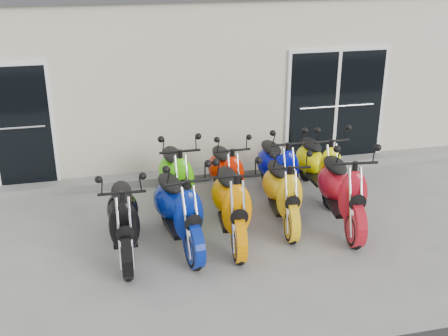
{
  "coord_description": "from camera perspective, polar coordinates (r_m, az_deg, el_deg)",
  "views": [
    {
      "loc": [
        -1.93,
        -7.59,
        4.16
      ],
      "look_at": [
        0.0,
        0.6,
        0.75
      ],
      "focal_mm": 45.0,
      "sensor_mm": 36.0,
      "label": 1
    }
  ],
  "objects": [
    {
      "name": "scooter_front_red",
      "position": [
        8.76,
        11.99,
        -1.26
      ],
      "size": [
        1.01,
        2.15,
        1.53
      ],
      "primitive_type": null,
      "rotation": [
        0.0,
        0.0,
        -0.13
      ],
      "color": "#AE111F",
      "rests_on": "ground"
    },
    {
      "name": "scooter_back_green",
      "position": [
        9.14,
        -4.88,
        -0.02
      ],
      "size": [
        0.74,
        2.0,
        1.47
      ],
      "primitive_type": null,
      "rotation": [
        0.0,
        0.0,
        0.01
      ],
      "color": "#46CE0A",
      "rests_on": "ground"
    },
    {
      "name": "scooter_front_orange_b",
      "position": [
        8.71,
        5.98,
        -1.53
      ],
      "size": [
        0.87,
        1.93,
        1.38
      ],
      "primitive_type": null,
      "rotation": [
        0.0,
        0.0,
        -0.1
      ],
      "color": "gold",
      "rests_on": "ground"
    },
    {
      "name": "scooter_front_black",
      "position": [
        7.92,
        -10.24,
        -4.11
      ],
      "size": [
        0.75,
        1.96,
        1.43
      ],
      "primitive_type": null,
      "rotation": [
        0.0,
        0.0,
        -0.03
      ],
      "color": "black",
      "rests_on": "ground"
    },
    {
      "name": "door_right",
      "position": [
        11.15,
        11.3,
        6.54
      ],
      "size": [
        2.02,
        0.08,
        2.22
      ],
      "primitive_type": "cube",
      "color": "black",
      "rests_on": "front_step"
    },
    {
      "name": "ground",
      "position": [
        8.87,
        0.89,
        -5.92
      ],
      "size": [
        80.0,
        80.0,
        0.0
      ],
      "primitive_type": "plane",
      "color": "gray",
      "rests_on": "ground"
    },
    {
      "name": "scooter_back_blue",
      "position": [
        9.58,
        5.54,
        0.81
      ],
      "size": [
        0.7,
        1.92,
        1.42
      ],
      "primitive_type": null,
      "rotation": [
        0.0,
        0.0,
        0.0
      ],
      "color": "#030AA0",
      "rests_on": "ground"
    },
    {
      "name": "building",
      "position": [
        13.19,
        -4.67,
        10.79
      ],
      "size": [
        14.0,
        6.0,
        3.2
      ],
      "primitive_type": "cube",
      "color": "beige",
      "rests_on": "ground"
    },
    {
      "name": "scooter_back_red",
      "position": [
        9.39,
        0.24,
        0.27
      ],
      "size": [
        0.67,
        1.83,
        1.35
      ],
      "primitive_type": null,
      "rotation": [
        0.0,
        0.0,
        -0.0
      ],
      "color": "red",
      "rests_on": "ground"
    },
    {
      "name": "scooter_back_yellow",
      "position": [
        9.84,
        9.69,
        1.15
      ],
      "size": [
        0.71,
        1.91,
        1.4
      ],
      "primitive_type": null,
      "rotation": [
        0.0,
        0.0,
        0.01
      ],
      "color": "#FFF800",
      "rests_on": "ground"
    },
    {
      "name": "front_step",
      "position": [
        10.62,
        -1.76,
        -0.58
      ],
      "size": [
        14.0,
        0.4,
        0.15
      ],
      "primitive_type": "cube",
      "color": "gray",
      "rests_on": "ground"
    },
    {
      "name": "door_left",
      "position": [
        10.26,
        -19.84,
        4.31
      ],
      "size": [
        1.07,
        0.08,
        2.22
      ],
      "primitive_type": "cube",
      "color": "black",
      "rests_on": "front_step"
    },
    {
      "name": "scooter_front_blue",
      "position": [
        8.03,
        -4.66,
        -3.2
      ],
      "size": [
        0.99,
        2.09,
        1.49
      ],
      "primitive_type": null,
      "rotation": [
        0.0,
        0.0,
        0.13
      ],
      "color": "navy",
      "rests_on": "ground"
    },
    {
      "name": "scooter_front_orange_a",
      "position": [
        8.17,
        0.77,
        -2.6
      ],
      "size": [
        0.92,
        2.09,
        1.5
      ],
      "primitive_type": null,
      "rotation": [
        0.0,
        0.0,
        -0.09
      ],
      "color": "orange",
      "rests_on": "ground"
    }
  ]
}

